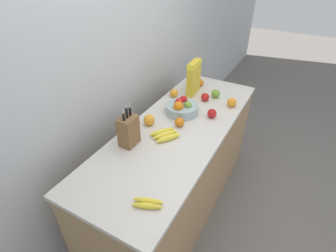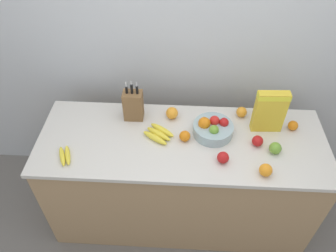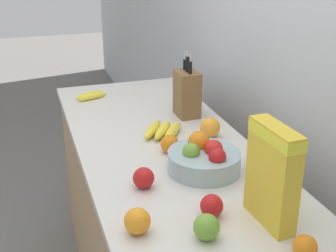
{
  "view_description": "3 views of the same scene",
  "coord_description": "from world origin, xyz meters",
  "px_view_note": "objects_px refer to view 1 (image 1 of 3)",
  "views": [
    {
      "loc": [
        -1.5,
        -0.74,
        2.06
      ],
      "look_at": [
        -0.09,
        0.04,
        0.95
      ],
      "focal_mm": 28.0,
      "sensor_mm": 36.0,
      "label": 1
    },
    {
      "loc": [
        -0.01,
        -1.51,
        2.5
      ],
      "look_at": [
        -0.1,
        -0.0,
        1.03
      ],
      "focal_mm": 35.0,
      "sensor_mm": 36.0,
      "label": 2
    },
    {
      "loc": [
        1.64,
        -0.53,
        1.72
      ],
      "look_at": [
        -0.05,
        0.01,
        0.99
      ],
      "focal_mm": 50.0,
      "sensor_mm": 36.0,
      "label": 3
    }
  ],
  "objects_px": {
    "banana_bunch_left": "(165,135)",
    "apple_rear": "(205,97)",
    "orange_by_cereal": "(149,120)",
    "fruit_bowl": "(182,108)",
    "apple_middle": "(216,94)",
    "orange_front_center": "(232,102)",
    "orange_near_bowl": "(174,93)",
    "apple_leftmost": "(212,113)",
    "knife_block": "(129,131)",
    "orange_mid_left": "(180,122)",
    "orange_front_left": "(200,82)",
    "banana_bunch_right": "(148,203)",
    "cereal_box": "(194,77)"
  },
  "relations": [
    {
      "from": "banana_bunch_left",
      "to": "apple_middle",
      "type": "relative_size",
      "value": 2.92
    },
    {
      "from": "apple_middle",
      "to": "orange_by_cereal",
      "type": "height_order",
      "value": "orange_by_cereal"
    },
    {
      "from": "apple_leftmost",
      "to": "orange_front_left",
      "type": "relative_size",
      "value": 1.11
    },
    {
      "from": "fruit_bowl",
      "to": "orange_front_center",
      "type": "bearing_deg",
      "value": -47.6
    },
    {
      "from": "apple_leftmost",
      "to": "orange_near_bowl",
      "type": "relative_size",
      "value": 1.0
    },
    {
      "from": "apple_leftmost",
      "to": "orange_front_center",
      "type": "relative_size",
      "value": 0.94
    },
    {
      "from": "apple_leftmost",
      "to": "orange_by_cereal",
      "type": "bearing_deg",
      "value": 130.89
    },
    {
      "from": "knife_block",
      "to": "orange_by_cereal",
      "type": "height_order",
      "value": "knife_block"
    },
    {
      "from": "fruit_bowl",
      "to": "apple_rear",
      "type": "xyz_separation_m",
      "value": [
        0.29,
        -0.09,
        -0.01
      ]
    },
    {
      "from": "knife_block",
      "to": "banana_bunch_left",
      "type": "height_order",
      "value": "knife_block"
    },
    {
      "from": "orange_front_left",
      "to": "banana_bunch_right",
      "type": "bearing_deg",
      "value": -167.23
    },
    {
      "from": "banana_bunch_left",
      "to": "orange_by_cereal",
      "type": "bearing_deg",
      "value": 66.75
    },
    {
      "from": "fruit_bowl",
      "to": "orange_mid_left",
      "type": "height_order",
      "value": "fruit_bowl"
    },
    {
      "from": "orange_front_center",
      "to": "apple_rear",
      "type": "bearing_deg",
      "value": 93.47
    },
    {
      "from": "apple_leftmost",
      "to": "apple_rear",
      "type": "distance_m",
      "value": 0.28
    },
    {
      "from": "orange_by_cereal",
      "to": "orange_near_bowl",
      "type": "height_order",
      "value": "orange_by_cereal"
    },
    {
      "from": "apple_rear",
      "to": "apple_middle",
      "type": "distance_m",
      "value": 0.12
    },
    {
      "from": "fruit_bowl",
      "to": "apple_middle",
      "type": "xyz_separation_m",
      "value": [
        0.39,
        -0.15,
        -0.01
      ]
    },
    {
      "from": "orange_near_bowl",
      "to": "orange_front_center",
      "type": "height_order",
      "value": "orange_front_center"
    },
    {
      "from": "fruit_bowl",
      "to": "apple_rear",
      "type": "height_order",
      "value": "fruit_bowl"
    },
    {
      "from": "orange_mid_left",
      "to": "orange_front_left",
      "type": "bearing_deg",
      "value": 11.35
    },
    {
      "from": "knife_block",
      "to": "orange_by_cereal",
      "type": "relative_size",
      "value": 3.64
    },
    {
      "from": "apple_rear",
      "to": "orange_front_left",
      "type": "distance_m",
      "value": 0.31
    },
    {
      "from": "fruit_bowl",
      "to": "banana_bunch_left",
      "type": "distance_m",
      "value": 0.37
    },
    {
      "from": "banana_bunch_left",
      "to": "banana_bunch_right",
      "type": "height_order",
      "value": "banana_bunch_left"
    },
    {
      "from": "orange_near_bowl",
      "to": "orange_front_center",
      "type": "xyz_separation_m",
      "value": [
        0.09,
        -0.52,
        0.0
      ]
    },
    {
      "from": "orange_mid_left",
      "to": "orange_by_cereal",
      "type": "bearing_deg",
      "value": 113.48
    },
    {
      "from": "knife_block",
      "to": "apple_leftmost",
      "type": "xyz_separation_m",
      "value": [
        0.61,
        -0.38,
        -0.07
      ]
    },
    {
      "from": "banana_bunch_left",
      "to": "apple_rear",
      "type": "distance_m",
      "value": 0.66
    },
    {
      "from": "cereal_box",
      "to": "fruit_bowl",
      "type": "xyz_separation_m",
      "value": [
        -0.37,
        -0.07,
        -0.12
      ]
    },
    {
      "from": "banana_bunch_left",
      "to": "orange_mid_left",
      "type": "distance_m",
      "value": 0.18
    },
    {
      "from": "apple_middle",
      "to": "orange_near_bowl",
      "type": "xyz_separation_m",
      "value": [
        -0.18,
        0.34,
        -0.0
      ]
    },
    {
      "from": "banana_bunch_right",
      "to": "banana_bunch_left",
      "type": "bearing_deg",
      "value": 20.88
    },
    {
      "from": "cereal_box",
      "to": "apple_leftmost",
      "type": "xyz_separation_m",
      "value": [
        -0.31,
        -0.31,
        -0.13
      ]
    },
    {
      "from": "knife_block",
      "to": "banana_bunch_right",
      "type": "distance_m",
      "value": 0.57
    },
    {
      "from": "apple_rear",
      "to": "fruit_bowl",
      "type": "bearing_deg",
      "value": 162.55
    },
    {
      "from": "orange_near_bowl",
      "to": "orange_mid_left",
      "type": "relative_size",
      "value": 1.02
    },
    {
      "from": "cereal_box",
      "to": "orange_by_cereal",
      "type": "height_order",
      "value": "cereal_box"
    },
    {
      "from": "knife_block",
      "to": "orange_mid_left",
      "type": "height_order",
      "value": "knife_block"
    },
    {
      "from": "fruit_bowl",
      "to": "orange_front_left",
      "type": "relative_size",
      "value": 3.99
    },
    {
      "from": "apple_middle",
      "to": "orange_mid_left",
      "type": "bearing_deg",
      "value": 172.79
    },
    {
      "from": "banana_bunch_right",
      "to": "apple_leftmost",
      "type": "xyz_separation_m",
      "value": [
        1.0,
        0.02,
        0.02
      ]
    },
    {
      "from": "knife_block",
      "to": "banana_bunch_left",
      "type": "distance_m",
      "value": 0.28
    },
    {
      "from": "cereal_box",
      "to": "orange_front_center",
      "type": "distance_m",
      "value": 0.43
    },
    {
      "from": "apple_middle",
      "to": "orange_front_left",
      "type": "bearing_deg",
      "value": 54.09
    },
    {
      "from": "apple_leftmost",
      "to": "apple_rear",
      "type": "height_order",
      "value": "apple_leftmost"
    },
    {
      "from": "fruit_bowl",
      "to": "orange_near_bowl",
      "type": "height_order",
      "value": "fruit_bowl"
    },
    {
      "from": "orange_front_center",
      "to": "orange_by_cereal",
      "type": "bearing_deg",
      "value": 140.96
    },
    {
      "from": "banana_bunch_left",
      "to": "apple_middle",
      "type": "distance_m",
      "value": 0.77
    },
    {
      "from": "fruit_bowl",
      "to": "apple_leftmost",
      "type": "xyz_separation_m",
      "value": [
        0.05,
        -0.25,
        -0.01
      ]
    }
  ]
}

